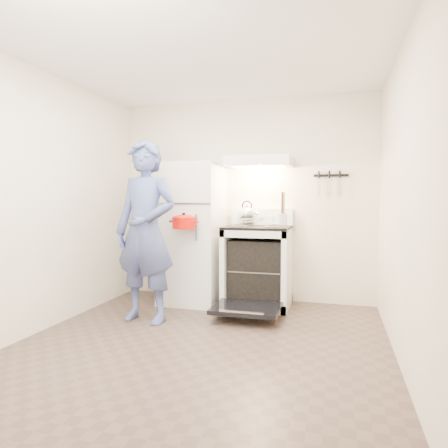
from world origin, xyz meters
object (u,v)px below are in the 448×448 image
at_px(tea_kettle, 247,213).
at_px(person, 146,232).
at_px(refrigerator, 192,233).
at_px(dutch_oven, 184,223).
at_px(stove_body, 258,267).

height_order(tea_kettle, person, person).
distance_m(refrigerator, tea_kettle, 0.71).
height_order(tea_kettle, dutch_oven, tea_kettle).
bearing_deg(refrigerator, stove_body, 1.77).
relative_size(refrigerator, person, 0.91).
bearing_deg(person, refrigerator, 84.29).
height_order(refrigerator, tea_kettle, refrigerator).
height_order(refrigerator, stove_body, refrigerator).
xyz_separation_m(tea_kettle, dutch_oven, (-0.56, -0.68, -0.10)).
relative_size(stove_body, tea_kettle, 3.09).
height_order(stove_body, tea_kettle, tea_kettle).
distance_m(refrigerator, dutch_oven, 0.52).
bearing_deg(stove_body, dutch_oven, -145.04).
bearing_deg(person, tea_kettle, 58.56).
bearing_deg(stove_body, tea_kettle, 135.73).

